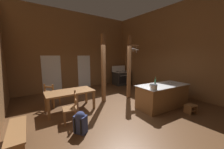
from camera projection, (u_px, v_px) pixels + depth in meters
name	position (u px, v px, depth m)	size (l,w,h in m)	color
ground_plane	(117.00, 109.00, 5.02)	(7.86, 8.71, 0.10)	brown
wall_back	(78.00, 51.00, 7.91)	(7.86, 0.14, 4.62)	brown
wall_right	(171.00, 51.00, 6.74)	(0.14, 8.71, 4.62)	brown
glazed_door_back_left	(52.00, 74.00, 7.13)	(1.00, 0.01, 2.05)	white
glazed_panel_back_right	(84.00, 71.00, 8.24)	(0.84, 0.01, 2.05)	white
kitchen_island	(162.00, 96.00, 5.13)	(2.24, 1.16, 0.90)	brown
stove_range	(121.00, 78.00, 9.02)	(1.18, 0.87, 1.32)	#262626
support_post_with_pot_rack	(129.00, 66.00, 6.05)	(0.61, 0.24, 2.97)	brown
support_post_center	(103.00, 69.00, 5.53)	(0.14, 0.14, 2.97)	brown
step_stool	(191.00, 108.00, 4.57)	(0.41, 0.34, 0.30)	brown
dining_table	(70.00, 93.00, 4.75)	(1.73, 0.97, 0.74)	brown
ladderback_chair_near_window	(72.00, 108.00, 3.94)	(0.51, 0.51, 0.95)	brown
ladderback_chair_by_post	(52.00, 95.00, 5.13)	(0.62, 0.62, 0.95)	brown
bench_along_left_wall	(17.00, 134.00, 2.85)	(0.40, 1.32, 0.44)	brown
backpack	(80.00, 122.00, 3.38)	(0.38, 0.39, 0.60)	navy
stockpot_on_counter	(154.00, 87.00, 4.33)	(0.31, 0.24, 0.18)	silver
mixing_bowl_on_counter	(152.00, 85.00, 4.79)	(0.23, 0.23, 0.08)	#B2A893
bottle_tall_on_counter	(155.00, 82.00, 4.95)	(0.06, 0.06, 0.33)	#2D5638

